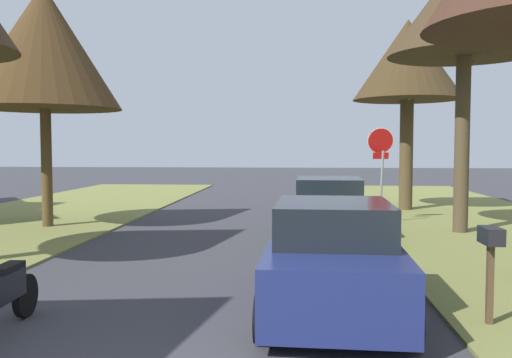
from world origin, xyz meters
TOP-DOWN VIEW (x-y plane):
  - stop_sign_far at (4.14, 13.85)m, footprint 0.82×0.73m
  - street_tree_right_mid_b at (6.04, 12.10)m, footprint 4.04×4.04m
  - street_tree_right_far at (5.62, 17.46)m, footprint 3.96×3.96m
  - street_tree_left_mid_b at (-5.69, 12.30)m, footprint 4.35×4.35m
  - parked_sedan_navy at (2.12, 5.03)m, footprint 2.07×4.46m
  - parked_sedan_green at (2.41, 11.13)m, footprint 2.07×4.46m
  - curbside_mailbox at (4.11, 4.24)m, footprint 0.22×0.44m

SIDE VIEW (x-z plane):
  - parked_sedan_navy at x=2.12m, z-range -0.06..1.51m
  - parked_sedan_green at x=2.41m, z-range -0.06..1.51m
  - curbside_mailbox at x=4.11m, z-range 0.42..1.69m
  - stop_sign_far at x=4.14m, z-range 0.69..3.60m
  - street_tree_left_mid_b at x=-5.69m, z-range 1.74..8.72m
  - street_tree_right_far at x=5.62m, z-range 2.00..8.97m
  - street_tree_right_mid_b at x=6.04m, z-range 2.37..9.90m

